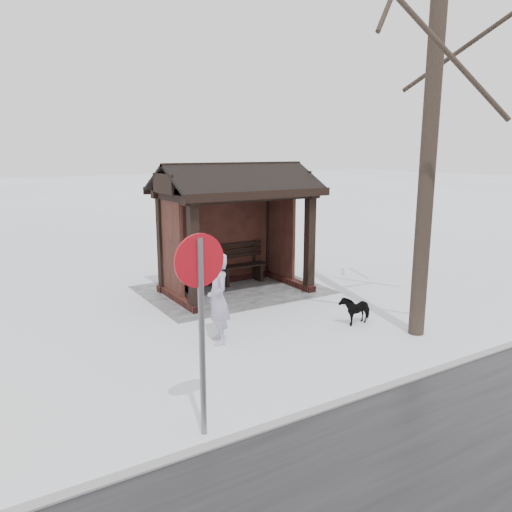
{
  "coord_description": "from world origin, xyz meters",
  "views": [
    {
      "loc": [
        5.66,
        10.17,
        3.35
      ],
      "look_at": [
        -0.07,
        0.8,
        1.02
      ],
      "focal_mm": 35.0,
      "sensor_mm": 36.0,
      "label": 1
    }
  ],
  "objects_px": {
    "pedestrian": "(218,299)",
    "dog": "(355,309)",
    "road_sign": "(200,293)",
    "bus_shelter": "(232,202)"
  },
  "relations": [
    {
      "from": "pedestrian",
      "to": "dog",
      "type": "xyz_separation_m",
      "value": [
        -2.77,
        0.5,
        -0.52
      ]
    },
    {
      "from": "pedestrian",
      "to": "road_sign",
      "type": "height_order",
      "value": "road_sign"
    },
    {
      "from": "dog",
      "to": "road_sign",
      "type": "xyz_separation_m",
      "value": [
        4.27,
        2.0,
        1.47
      ]
    },
    {
      "from": "bus_shelter",
      "to": "road_sign",
      "type": "relative_size",
      "value": 1.47
    },
    {
      "from": "road_sign",
      "to": "bus_shelter",
      "type": "bearing_deg",
      "value": -125.92
    },
    {
      "from": "bus_shelter",
      "to": "road_sign",
      "type": "distance_m",
      "value": 6.3
    },
    {
      "from": "bus_shelter",
      "to": "dog",
      "type": "bearing_deg",
      "value": 105.56
    },
    {
      "from": "dog",
      "to": "road_sign",
      "type": "distance_m",
      "value": 4.94
    },
    {
      "from": "bus_shelter",
      "to": "road_sign",
      "type": "bearing_deg",
      "value": 57.85
    },
    {
      "from": "dog",
      "to": "bus_shelter",
      "type": "bearing_deg",
      "value": -170.31
    }
  ]
}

